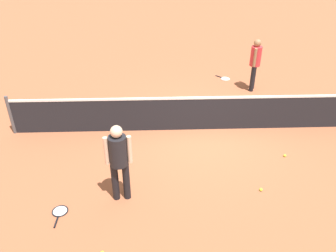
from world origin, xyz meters
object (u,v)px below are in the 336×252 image
at_px(player_far_side, 255,61).
at_px(tennis_racket_far_player, 225,79).
at_px(tennis_racket_near_player, 60,212).
at_px(tennis_ball_baseline, 285,155).
at_px(tennis_ball_midcourt, 261,190).
at_px(player_near_side, 119,157).

distance_m(player_far_side, tennis_racket_far_player, 1.54).
bearing_deg(player_far_side, tennis_racket_near_player, -133.05).
xyz_separation_m(tennis_racket_near_player, tennis_ball_baseline, (4.95, 1.65, 0.02)).
height_order(player_far_side, tennis_ball_baseline, player_far_side).
distance_m(tennis_racket_far_player, tennis_ball_midcourt, 5.88).
distance_m(tennis_racket_far_player, tennis_ball_baseline, 4.74).
bearing_deg(tennis_ball_baseline, tennis_racket_near_player, -161.55).
bearing_deg(player_near_side, tennis_ball_baseline, 18.68).
bearing_deg(player_far_side, tennis_ball_midcourt, -101.65).
bearing_deg(tennis_racket_near_player, tennis_racket_far_player, 55.64).
height_order(tennis_racket_near_player, tennis_ball_midcourt, tennis_ball_midcourt).
distance_m(player_near_side, tennis_racket_far_player, 6.84).
height_order(player_far_side, tennis_racket_near_player, player_far_side).
bearing_deg(tennis_ball_midcourt, tennis_racket_far_player, 87.16).
xyz_separation_m(tennis_racket_near_player, tennis_ball_midcourt, (4.05, 0.48, 0.02)).
bearing_deg(tennis_racket_far_player, player_near_side, -117.91).
height_order(player_near_side, tennis_ball_midcourt, player_near_side).
relative_size(player_near_side, tennis_ball_midcourt, 25.76).
distance_m(player_far_side, tennis_racket_near_player, 7.50).
xyz_separation_m(player_near_side, tennis_racket_near_player, (-1.18, -0.38, -1.00)).
bearing_deg(tennis_racket_near_player, tennis_ball_baseline, 18.45).
relative_size(tennis_racket_near_player, tennis_ball_baseline, 8.86).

